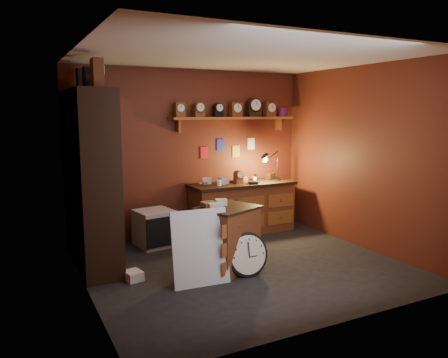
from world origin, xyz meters
TOP-DOWN VIEW (x-y plane):
  - floor at (0.00, 0.00)m, footprint 4.00×4.00m
  - room_shell at (0.04, 0.11)m, footprint 4.02×3.62m
  - shelving_unit at (-1.79, 0.98)m, footprint 0.47×1.60m
  - workbench at (0.78, 1.47)m, footprint 1.80×0.66m
  - low_cabinet at (-0.25, -0.00)m, footprint 0.90×0.84m
  - big_round_clock at (-0.14, -0.32)m, footprint 0.55×0.18m
  - white_panel at (-0.76, -0.30)m, footprint 0.70×0.23m
  - mini_fridge at (-0.78, 1.39)m, footprint 0.60×0.62m
  - floor_box_a at (-1.63, 0.60)m, footprint 0.30×0.26m
  - floor_box_b at (-1.45, 0.18)m, footprint 0.23×0.26m
  - floor_box_c at (-0.42, 0.25)m, footprint 0.29×0.28m

SIDE VIEW (x-z plane):
  - floor at x=0.00m, z-range 0.00..0.00m
  - white_panel at x=-0.76m, z-range -0.46..0.46m
  - floor_box_b at x=-1.45m, z-range 0.00..0.11m
  - floor_box_c at x=-0.42m, z-range 0.00..0.17m
  - floor_box_a at x=-1.63m, z-range 0.00..0.18m
  - big_round_clock at x=-0.14m, z-range -0.01..0.55m
  - mini_fridge at x=-0.78m, z-range 0.00..0.55m
  - low_cabinet at x=-0.25m, z-range -0.01..0.91m
  - workbench at x=0.78m, z-range -0.21..1.15m
  - shelving_unit at x=-1.79m, z-range -0.03..2.54m
  - room_shell at x=0.04m, z-range 0.37..3.08m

